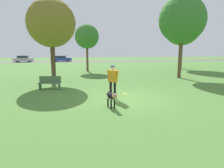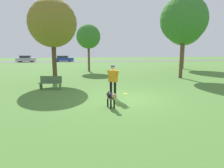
% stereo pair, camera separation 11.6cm
% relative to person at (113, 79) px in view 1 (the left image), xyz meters
% --- Properties ---
extents(ground_plane, '(120.00, 120.00, 0.00)m').
position_rel_person_xyz_m(ground_plane, '(0.56, -0.34, -1.04)').
color(ground_plane, '#4C7A33').
extents(far_road_strip, '(120.00, 6.00, 0.01)m').
position_rel_person_xyz_m(far_road_strip, '(0.56, 35.28, -1.03)').
color(far_road_strip, '#5B5B59').
rests_on(far_road_strip, ground_plane).
extents(person, '(0.59, 0.59, 1.73)m').
position_rel_person_xyz_m(person, '(0.00, 0.00, 0.00)').
color(person, black).
rests_on(person, ground_plane).
extents(dog, '(0.42, 0.99, 0.71)m').
position_rel_person_xyz_m(dog, '(-0.38, -1.82, -0.54)').
color(dog, black).
rests_on(dog, ground_plane).
extents(frisbee, '(0.23, 0.23, 0.02)m').
position_rel_person_xyz_m(frisbee, '(0.88, 0.85, -1.03)').
color(frisbee, yellow).
rests_on(frisbee, ground_plane).
extents(tree_mid_center, '(2.81, 2.81, 5.49)m').
position_rel_person_xyz_m(tree_mid_center, '(-0.51, 13.85, 3.02)').
color(tree_mid_center, brown).
rests_on(tree_mid_center, ground_plane).
extents(tree_near_right, '(4.07, 4.07, 7.17)m').
position_rel_person_xyz_m(tree_near_right, '(7.39, 6.57, 4.08)').
color(tree_near_right, brown).
rests_on(tree_near_right, ground_plane).
extents(tree_far_right, '(4.86, 4.86, 7.97)m').
position_rel_person_xyz_m(tree_far_right, '(12.07, 14.90, 4.48)').
color(tree_far_right, brown).
rests_on(tree_far_right, ground_plane).
extents(tree_near_left, '(3.69, 3.69, 6.40)m').
position_rel_person_xyz_m(tree_near_left, '(-3.64, 6.23, 3.49)').
color(tree_near_left, '#4C3826').
rests_on(tree_near_left, ground_plane).
extents(parked_car_silver, '(3.93, 1.71, 1.36)m').
position_rel_person_xyz_m(parked_car_silver, '(-12.80, 35.11, -0.37)').
color(parked_car_silver, '#B7B7BC').
rests_on(parked_car_silver, ground_plane).
extents(parked_car_blue, '(4.49, 1.95, 1.29)m').
position_rel_person_xyz_m(parked_car_blue, '(-5.01, 35.57, -0.40)').
color(parked_car_blue, '#284293').
rests_on(parked_car_blue, ground_plane).
extents(park_bench, '(1.45, 0.65, 0.84)m').
position_rel_person_xyz_m(park_bench, '(-3.57, 3.07, -0.59)').
color(park_bench, '#4C6B42').
rests_on(park_bench, ground_plane).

